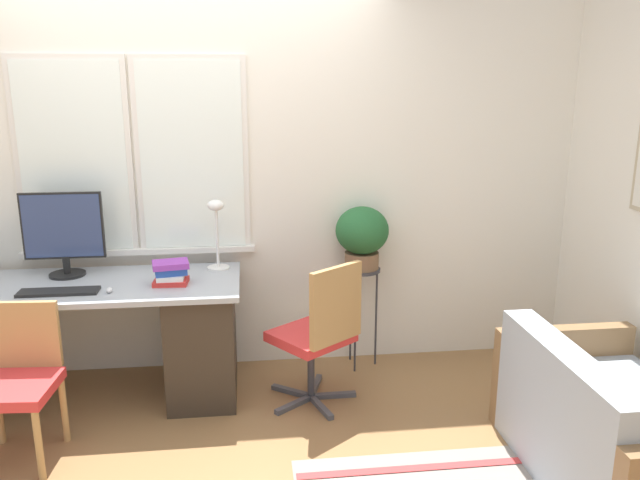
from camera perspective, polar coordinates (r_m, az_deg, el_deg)
name	(u,v)px	position (r m, az deg, el deg)	size (l,w,h in m)	color
ground_plane	(191,422)	(3.82, -11.75, -15.94)	(14.00, 14.00, 0.00)	olive
wall_back_with_window	(188,170)	(4.14, -12.01, 6.30)	(9.00, 0.12, 2.70)	white
desk	(80,339)	(4.08, -21.09, -8.42)	(1.94, 0.72, 0.74)	#9EA3A8
monitor	(63,232)	(4.09, -22.42, 0.64)	(0.48, 0.22, 0.52)	black
keyboard	(59,292)	(3.83, -22.79, -4.39)	(0.44, 0.13, 0.02)	black
mouse	(109,290)	(3.74, -18.70, -4.36)	(0.03, 0.06, 0.03)	silver
desk_lamp	(216,222)	(3.97, -9.44, 1.61)	(0.14, 0.14, 0.45)	white
book_stack	(171,272)	(3.78, -13.49, -2.91)	(0.23, 0.18, 0.14)	red
desk_chair_wooden	(17,378)	(3.61, -25.97, -11.29)	(0.43, 0.44, 0.79)	#B2844C
office_chair_swivel	(319,333)	(3.73, -0.08, -8.46)	(0.58, 0.58, 0.90)	#47474C
couch_loveseat	(614,435)	(3.45, 25.27, -15.81)	(0.79, 1.27, 0.70)	#9EA8B2
plant_stand	(361,282)	(4.19, 3.79, -3.82)	(0.25, 0.25, 0.70)	#333338
potted_plant	(362,234)	(4.10, 3.87, 0.53)	(0.35, 0.35, 0.42)	brown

